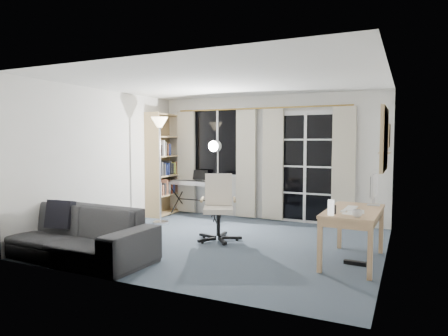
% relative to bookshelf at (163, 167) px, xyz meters
% --- Properties ---
extents(floor, '(4.50, 4.00, 0.02)m').
position_rel_bookshelf_xyz_m(floor, '(2.13, -1.57, -1.00)').
color(floor, '#333C4A').
rests_on(floor, ground).
extents(window, '(1.20, 0.08, 1.40)m').
position_rel_bookshelf_xyz_m(window, '(1.08, 0.41, 0.51)').
color(window, white).
rests_on(window, floor).
extents(french_door, '(1.32, 0.09, 2.11)m').
position_rel_bookshelf_xyz_m(french_door, '(2.88, 0.40, 0.03)').
color(french_door, white).
rests_on(french_door, floor).
extents(curtains, '(3.60, 0.07, 2.13)m').
position_rel_bookshelf_xyz_m(curtains, '(1.99, 0.31, 0.10)').
color(curtains, gold).
rests_on(curtains, floor).
extents(bookshelf, '(0.36, 0.98, 2.09)m').
position_rel_bookshelf_xyz_m(bookshelf, '(0.00, 0.00, 0.00)').
color(bookshelf, tan).
rests_on(bookshelf, floor).
extents(torchiere_lamp, '(0.34, 0.34, 1.96)m').
position_rel_bookshelf_xyz_m(torchiere_lamp, '(0.46, -0.79, 0.59)').
color(torchiere_lamp, '#B2B2B7').
rests_on(torchiere_lamp, floor).
extents(keyboard_piano, '(1.21, 0.60, 0.87)m').
position_rel_bookshelf_xyz_m(keyboard_piano, '(0.75, 0.13, -0.33)').
color(keyboard_piano, black).
rests_on(keyboard_piano, floor).
extents(studio_light, '(0.28, 0.31, 1.57)m').
position_rel_bookshelf_xyz_m(studio_light, '(1.44, -0.48, 0.27)').
color(studio_light, black).
rests_on(studio_light, floor).
extents(office_chair, '(0.70, 0.69, 1.02)m').
position_rel_bookshelf_xyz_m(office_chair, '(1.95, -1.39, -0.39)').
color(office_chair, black).
rests_on(office_chair, floor).
extents(desk, '(0.67, 1.27, 0.67)m').
position_rel_bookshelf_xyz_m(desk, '(4.01, -1.76, -0.40)').
color(desk, tan).
rests_on(desk, floor).
extents(monitor, '(0.16, 0.48, 0.42)m').
position_rel_bookshelf_xyz_m(monitor, '(4.20, -1.31, -0.07)').
color(monitor, silver).
rests_on(monitor, desk).
extents(desk_clutter, '(0.41, 0.76, 0.85)m').
position_rel_bookshelf_xyz_m(desk_clutter, '(3.95, -1.97, -0.47)').
color(desk_clutter, white).
rests_on(desk_clutter, desk).
extents(mug, '(0.11, 0.09, 0.11)m').
position_rel_bookshelf_xyz_m(mug, '(4.11, -2.26, -0.27)').
color(mug, silver).
rests_on(mug, desk).
extents(wall_mirror, '(0.04, 0.94, 0.74)m').
position_rel_bookshelf_xyz_m(wall_mirror, '(4.35, -1.92, 0.56)').
color(wall_mirror, tan).
rests_on(wall_mirror, floor).
extents(framed_print, '(0.03, 0.42, 0.32)m').
position_rel_bookshelf_xyz_m(framed_print, '(4.35, -1.02, 0.61)').
color(framed_print, tan).
rests_on(framed_print, floor).
extents(wall_shelf, '(0.16, 0.30, 0.18)m').
position_rel_bookshelf_xyz_m(wall_shelf, '(4.29, -0.52, 0.42)').
color(wall_shelf, tan).
rests_on(wall_shelf, floor).
extents(sofa, '(2.31, 0.78, 0.89)m').
position_rel_bookshelf_xyz_m(sofa, '(0.63, -3.12, -0.54)').
color(sofa, '#2A2A2D').
rests_on(sofa, floor).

